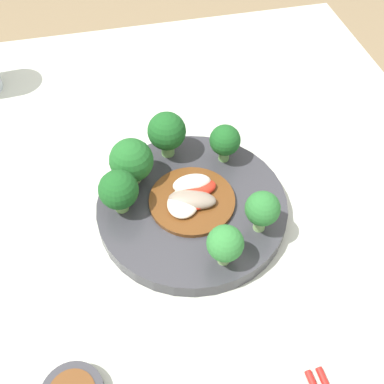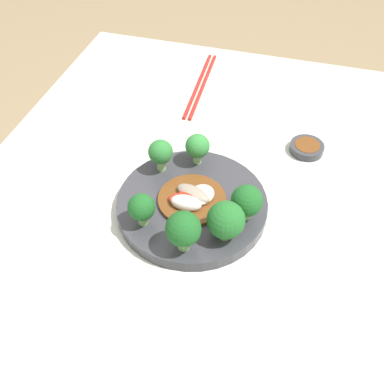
{
  "view_description": "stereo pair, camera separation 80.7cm",
  "coord_description": "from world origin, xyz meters",
  "px_view_note": "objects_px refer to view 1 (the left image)",
  "views": [
    {
      "loc": [
        0.31,
        -0.06,
        1.2
      ],
      "look_at": [
        -0.03,
        0.01,
        0.78
      ],
      "focal_mm": 42.0,
      "sensor_mm": 36.0,
      "label": 1
    },
    {
      "loc": [
        -0.49,
        -0.12,
        1.28
      ],
      "look_at": [
        -0.03,
        0.01,
        0.78
      ],
      "focal_mm": 42.0,
      "sensor_mm": 36.0,
      "label": 2
    }
  ],
  "objects_px": {
    "broccoli_southwest": "(131,161)",
    "broccoli_east": "(225,244)",
    "plate": "(192,207)",
    "broccoli_west": "(165,132)",
    "broccoli_northwest": "(225,141)",
    "stirfry_center": "(192,197)",
    "broccoli_northeast": "(262,209)",
    "broccoli_south": "(119,190)"
  },
  "relations": [
    {
      "from": "broccoli_east",
      "to": "broccoli_northeast",
      "type": "bearing_deg",
      "value": 122.46
    },
    {
      "from": "broccoli_west",
      "to": "broccoli_east",
      "type": "height_order",
      "value": "broccoli_west"
    },
    {
      "from": "broccoli_northeast",
      "to": "broccoli_south",
      "type": "height_order",
      "value": "broccoli_south"
    },
    {
      "from": "broccoli_southwest",
      "to": "stirfry_center",
      "type": "bearing_deg",
      "value": 51.54
    },
    {
      "from": "broccoli_west",
      "to": "broccoli_southwest",
      "type": "relative_size",
      "value": 1.05
    },
    {
      "from": "broccoli_northwest",
      "to": "stirfry_center",
      "type": "height_order",
      "value": "broccoli_northwest"
    },
    {
      "from": "plate",
      "to": "broccoli_west",
      "type": "bearing_deg",
      "value": -170.03
    },
    {
      "from": "plate",
      "to": "stirfry_center",
      "type": "bearing_deg",
      "value": -179.46
    },
    {
      "from": "plate",
      "to": "broccoli_west",
      "type": "relative_size",
      "value": 3.58
    },
    {
      "from": "broccoli_south",
      "to": "broccoli_west",
      "type": "relative_size",
      "value": 0.9
    },
    {
      "from": "broccoli_west",
      "to": "stirfry_center",
      "type": "xyz_separation_m",
      "value": [
        0.09,
        0.02,
        -0.03
      ]
    },
    {
      "from": "broccoli_south",
      "to": "stirfry_center",
      "type": "xyz_separation_m",
      "value": [
        0.01,
        0.09,
        -0.03
      ]
    },
    {
      "from": "broccoli_west",
      "to": "stirfry_center",
      "type": "relative_size",
      "value": 0.62
    },
    {
      "from": "broccoli_northeast",
      "to": "broccoli_northwest",
      "type": "distance_m",
      "value": 0.12
    },
    {
      "from": "broccoli_west",
      "to": "broccoli_east",
      "type": "xyz_separation_m",
      "value": [
        0.18,
        0.03,
        -0.01
      ]
    },
    {
      "from": "broccoli_south",
      "to": "broccoli_southwest",
      "type": "relative_size",
      "value": 0.95
    },
    {
      "from": "broccoli_northwest",
      "to": "broccoli_west",
      "type": "xyz_separation_m",
      "value": [
        -0.03,
        -0.07,
        0.01
      ]
    },
    {
      "from": "plate",
      "to": "broccoli_northeast",
      "type": "bearing_deg",
      "value": 51.11
    },
    {
      "from": "plate",
      "to": "broccoli_west",
      "type": "distance_m",
      "value": 0.11
    },
    {
      "from": "broccoli_northeast",
      "to": "stirfry_center",
      "type": "bearing_deg",
      "value": -129.88
    },
    {
      "from": "broccoli_west",
      "to": "stirfry_center",
      "type": "height_order",
      "value": "broccoli_west"
    },
    {
      "from": "broccoli_southwest",
      "to": "broccoli_northeast",
      "type": "bearing_deg",
      "value": 50.8
    },
    {
      "from": "broccoli_northeast",
      "to": "broccoli_northwest",
      "type": "bearing_deg",
      "value": -174.8
    },
    {
      "from": "broccoli_northwest",
      "to": "stirfry_center",
      "type": "distance_m",
      "value": 0.09
    },
    {
      "from": "broccoli_northwest",
      "to": "broccoli_southwest",
      "type": "bearing_deg",
      "value": -85.64
    },
    {
      "from": "broccoli_southwest",
      "to": "stirfry_center",
      "type": "relative_size",
      "value": 0.59
    },
    {
      "from": "plate",
      "to": "broccoli_east",
      "type": "bearing_deg",
      "value": 10.19
    },
    {
      "from": "stirfry_center",
      "to": "broccoli_northwest",
      "type": "bearing_deg",
      "value": 136.33
    },
    {
      "from": "plate",
      "to": "broccoli_south",
      "type": "relative_size",
      "value": 3.97
    },
    {
      "from": "broccoli_northwest",
      "to": "plate",
      "type": "bearing_deg",
      "value": -42.73
    },
    {
      "from": "plate",
      "to": "broccoli_southwest",
      "type": "distance_m",
      "value": 0.1
    },
    {
      "from": "broccoli_south",
      "to": "broccoli_southwest",
      "type": "xyz_separation_m",
      "value": [
        -0.04,
        0.02,
        -0.0
      ]
    },
    {
      "from": "broccoli_southwest",
      "to": "broccoli_west",
      "type": "bearing_deg",
      "value": 126.18
    },
    {
      "from": "broccoli_south",
      "to": "broccoli_southwest",
      "type": "height_order",
      "value": "broccoli_southwest"
    },
    {
      "from": "broccoli_northeast",
      "to": "broccoli_east",
      "type": "relative_size",
      "value": 1.05
    },
    {
      "from": "broccoli_south",
      "to": "broccoli_west",
      "type": "xyz_separation_m",
      "value": [
        -0.08,
        0.07,
        0.0
      ]
    },
    {
      "from": "broccoli_south",
      "to": "plate",
      "type": "bearing_deg",
      "value": 83.65
    },
    {
      "from": "plate",
      "to": "broccoli_northeast",
      "type": "height_order",
      "value": "broccoli_northeast"
    },
    {
      "from": "plate",
      "to": "broccoli_southwest",
      "type": "xyz_separation_m",
      "value": [
        -0.05,
        -0.07,
        0.05
      ]
    },
    {
      "from": "broccoli_south",
      "to": "broccoli_northwest",
      "type": "xyz_separation_m",
      "value": [
        -0.05,
        0.15,
        -0.0
      ]
    },
    {
      "from": "broccoli_southwest",
      "to": "broccoli_east",
      "type": "bearing_deg",
      "value": 29.54
    },
    {
      "from": "plate",
      "to": "broccoli_southwest",
      "type": "relative_size",
      "value": 3.76
    }
  ]
}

